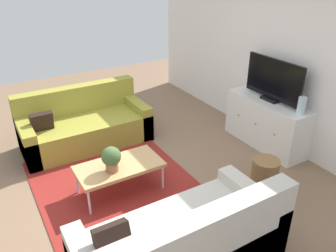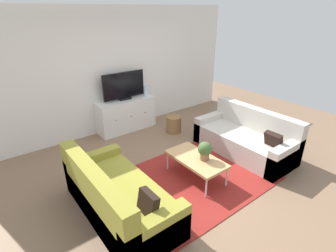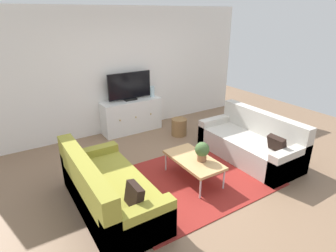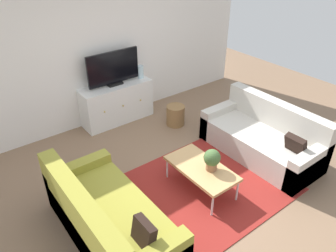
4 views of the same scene
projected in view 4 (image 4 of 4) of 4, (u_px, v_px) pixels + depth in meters
ground_plane at (192, 184)px, 4.77m from camera, size 10.00×10.00×0.00m
wall_back at (100, 49)px, 5.80m from camera, size 6.40×0.12×2.70m
area_rug at (199, 190)px, 4.67m from camera, size 2.50×1.90×0.01m
couch_left_side at (105, 221)px, 3.81m from camera, size 0.89×1.91×0.85m
couch_right_side at (264, 138)px, 5.30m from camera, size 0.89×1.91×0.85m
coffee_table at (201, 169)px, 4.52m from camera, size 0.54×1.03×0.39m
potted_plant at (212, 159)px, 4.37m from camera, size 0.23×0.23×0.31m
tv_console at (117, 103)px, 6.17m from camera, size 1.35×0.47×0.74m
flat_screen_tv at (113, 69)px, 5.83m from camera, size 1.00×0.16×0.62m
glass_vase at (141, 72)px, 6.20m from camera, size 0.11×0.11×0.24m
wicker_basket at (175, 115)px, 6.13m from camera, size 0.34×0.34×0.38m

